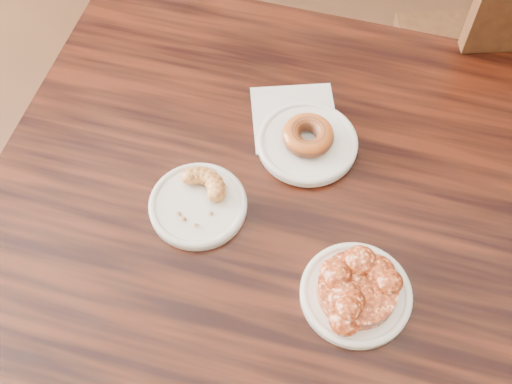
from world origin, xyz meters
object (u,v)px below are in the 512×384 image
(chair_far, at_px, (493,74))
(glazed_donut, at_px, (308,136))
(cafe_table, at_px, (265,301))
(apple_fritter, at_px, (358,287))
(cruller_fragment, at_px, (197,199))

(chair_far, xyz_separation_m, glazed_donut, (-0.35, -0.56, 0.33))
(cafe_table, distance_m, apple_fritter, 0.45)
(cafe_table, bearing_deg, cruller_fragment, -171.60)
(cafe_table, xyz_separation_m, cruller_fragment, (-0.11, -0.02, 0.40))
(chair_far, relative_size, glazed_donut, 10.21)
(glazed_donut, xyz_separation_m, apple_fritter, (0.14, -0.24, 0.00))
(cafe_table, height_order, apple_fritter, apple_fritter)
(glazed_donut, height_order, apple_fritter, apple_fritter)
(cafe_table, bearing_deg, apple_fritter, -31.71)
(cafe_table, xyz_separation_m, apple_fritter, (0.17, -0.09, 0.41))
(chair_far, height_order, cruller_fragment, chair_far)
(cafe_table, height_order, cruller_fragment, cruller_fragment)
(apple_fritter, bearing_deg, chair_far, 75.61)
(cruller_fragment, bearing_deg, chair_far, 56.44)
(chair_far, height_order, apple_fritter, chair_far)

